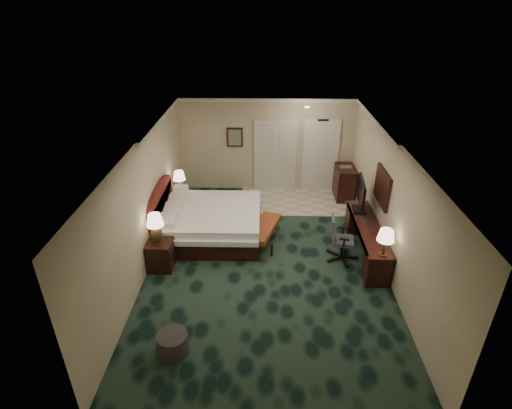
{
  "coord_description": "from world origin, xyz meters",
  "views": [
    {
      "loc": [
        -0.06,
        -7.13,
        5.18
      ],
      "look_at": [
        -0.23,
        0.6,
        1.1
      ],
      "focal_mm": 28.0,
      "sensor_mm": 36.0,
      "label": 1
    }
  ],
  "objects_px": {
    "bed_bench": "(264,234)",
    "minibar": "(344,183)",
    "nightstand_near": "(161,254)",
    "desk_chair": "(343,239)",
    "bed": "(213,223)",
    "ottoman": "(173,343)",
    "tv": "(361,196)",
    "lamp_far": "(180,182)",
    "desk": "(366,240)",
    "lamp_near": "(156,229)",
    "nightstand_far": "(181,203)"
  },
  "relations": [
    {
      "from": "minibar",
      "to": "nightstand_near",
      "type": "bearing_deg",
      "value": -142.44
    },
    {
      "from": "tv",
      "to": "bed_bench",
      "type": "bearing_deg",
      "value": -166.42
    },
    {
      "from": "nightstand_near",
      "to": "lamp_far",
      "type": "xyz_separation_m",
      "value": [
        -0.01,
        2.38,
        0.59
      ]
    },
    {
      "from": "bed",
      "to": "bed_bench",
      "type": "relative_size",
      "value": 1.71
    },
    {
      "from": "nightstand_near",
      "to": "minibar",
      "type": "xyz_separation_m",
      "value": [
        4.43,
        3.41,
        0.14
      ]
    },
    {
      "from": "nightstand_near",
      "to": "desk_chair",
      "type": "relative_size",
      "value": 0.62
    },
    {
      "from": "minibar",
      "to": "nightstand_far",
      "type": "bearing_deg",
      "value": -166.8
    },
    {
      "from": "lamp_near",
      "to": "nightstand_near",
      "type": "bearing_deg",
      "value": 42.5
    },
    {
      "from": "desk_chair",
      "to": "minibar",
      "type": "xyz_separation_m",
      "value": [
        0.55,
        3.02,
        -0.05
      ]
    },
    {
      "from": "desk_chair",
      "to": "minibar",
      "type": "bearing_deg",
      "value": 86.29
    },
    {
      "from": "tv",
      "to": "desk_chair",
      "type": "bearing_deg",
      "value": -112.81
    },
    {
      "from": "lamp_far",
      "to": "desk_chair",
      "type": "relative_size",
      "value": 0.59
    },
    {
      "from": "bed_bench",
      "to": "desk",
      "type": "xyz_separation_m",
      "value": [
        2.27,
        -0.42,
        0.13
      ]
    },
    {
      "from": "desk",
      "to": "minibar",
      "type": "distance_m",
      "value": 2.82
    },
    {
      "from": "bed",
      "to": "desk_chair",
      "type": "distance_m",
      "value": 3.07
    },
    {
      "from": "bed",
      "to": "bed_bench",
      "type": "height_order",
      "value": "bed"
    },
    {
      "from": "ottoman",
      "to": "minibar",
      "type": "xyz_separation_m",
      "value": [
        3.72,
        5.7,
        0.28
      ]
    },
    {
      "from": "nightstand_far",
      "to": "lamp_far",
      "type": "relative_size",
      "value": 1.01
    },
    {
      "from": "desk",
      "to": "desk_chair",
      "type": "bearing_deg",
      "value": -160.18
    },
    {
      "from": "nightstand_near",
      "to": "bed",
      "type": "bearing_deg",
      "value": 53.02
    },
    {
      "from": "ottoman",
      "to": "tv",
      "type": "xyz_separation_m",
      "value": [
        3.67,
        3.59,
        0.91
      ]
    },
    {
      "from": "nightstand_far",
      "to": "desk",
      "type": "bearing_deg",
      "value": -21.78
    },
    {
      "from": "lamp_near",
      "to": "desk_chair",
      "type": "distance_m",
      "value": 3.96
    },
    {
      "from": "tv",
      "to": "minibar",
      "type": "distance_m",
      "value": 2.2
    },
    {
      "from": "lamp_near",
      "to": "tv",
      "type": "distance_m",
      "value": 4.61
    },
    {
      "from": "bed_bench",
      "to": "tv",
      "type": "height_order",
      "value": "tv"
    },
    {
      "from": "bed",
      "to": "desk",
      "type": "relative_size",
      "value": 0.91
    },
    {
      "from": "bed_bench",
      "to": "minibar",
      "type": "bearing_deg",
      "value": 65.03
    },
    {
      "from": "tv",
      "to": "desk",
      "type": "bearing_deg",
      "value": -79.86
    },
    {
      "from": "bed_bench",
      "to": "minibar",
      "type": "distance_m",
      "value": 3.31
    },
    {
      "from": "bed",
      "to": "desk",
      "type": "height_order",
      "value": "bed"
    },
    {
      "from": "nightstand_far",
      "to": "bed_bench",
      "type": "bearing_deg",
      "value": -31.95
    },
    {
      "from": "desk_chair",
      "to": "minibar",
      "type": "distance_m",
      "value": 3.07
    },
    {
      "from": "bed_bench",
      "to": "desk",
      "type": "bearing_deg",
      "value": 7.85
    },
    {
      "from": "bed",
      "to": "desk_chair",
      "type": "relative_size",
      "value": 2.22
    },
    {
      "from": "nightstand_near",
      "to": "desk",
      "type": "relative_size",
      "value": 0.26
    },
    {
      "from": "lamp_near",
      "to": "tv",
      "type": "xyz_separation_m",
      "value": [
        4.42,
        1.33,
        0.13
      ]
    },
    {
      "from": "bed",
      "to": "desk_chair",
      "type": "xyz_separation_m",
      "value": [
        2.93,
        -0.88,
        0.15
      ]
    },
    {
      "from": "ottoman",
      "to": "desk",
      "type": "bearing_deg",
      "value": 37.69
    },
    {
      "from": "nightstand_far",
      "to": "bed",
      "type": "bearing_deg",
      "value": -48.8
    },
    {
      "from": "lamp_far",
      "to": "minibar",
      "type": "height_order",
      "value": "lamp_far"
    },
    {
      "from": "tv",
      "to": "minibar",
      "type": "relative_size",
      "value": 1.07
    },
    {
      "from": "bed",
      "to": "desk",
      "type": "xyz_separation_m",
      "value": [
        3.49,
        -0.68,
        -0.0
      ]
    },
    {
      "from": "bed_bench",
      "to": "tv",
      "type": "bearing_deg",
      "value": 25.94
    },
    {
      "from": "desk_chair",
      "to": "nightstand_far",
      "type": "bearing_deg",
      "value": 159.65
    },
    {
      "from": "nightstand_near",
      "to": "desk_chair",
      "type": "xyz_separation_m",
      "value": [
        3.89,
        0.39,
        0.19
      ]
    },
    {
      "from": "desk",
      "to": "minibar",
      "type": "bearing_deg",
      "value": 90.14
    },
    {
      "from": "desk_chair",
      "to": "tv",
      "type": "bearing_deg",
      "value": 67.86
    },
    {
      "from": "lamp_far",
      "to": "desk_chair",
      "type": "bearing_deg",
      "value": -27.04
    },
    {
      "from": "desk",
      "to": "tv",
      "type": "distance_m",
      "value": 1.03
    }
  ]
}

